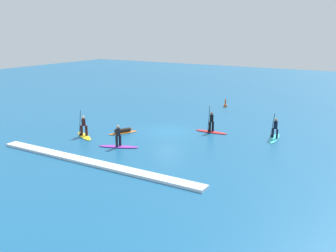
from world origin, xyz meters
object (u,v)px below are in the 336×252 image
surfer_on_orange_board (123,131)px  marker_buoy (225,105)px  surfer_on_purple_board (118,142)px  surfer_on_yellow_board (84,131)px  surfer_on_red_board (211,127)px  surfer_on_teal_board (275,134)px

surfer_on_orange_board → marker_buoy: size_ratio=2.60×
surfer_on_orange_board → surfer_on_purple_board: surfer_on_purple_board is taller
surfer_on_yellow_board → marker_buoy: bearing=-75.9°
surfer_on_yellow_board → surfer_on_red_board: 11.02m
surfer_on_yellow_board → marker_buoy: (5.25, 17.99, -0.29)m
surfer_on_red_board → marker_buoy: surfer_on_red_board is taller
surfer_on_red_board → surfer_on_orange_board: bearing=32.1°
surfer_on_orange_board → surfer_on_yellow_board: (-2.19, -2.52, 0.31)m
surfer_on_orange_board → surfer_on_red_board: 7.77m
surfer_on_orange_board → marker_buoy: marker_buoy is taller
surfer_on_purple_board → surfer_on_orange_board: bearing=99.7°
surfer_on_yellow_board → surfer_on_teal_board: 16.02m
marker_buoy → surfer_on_teal_board: bearing=-49.5°
surfer_on_purple_board → surfer_on_red_board: bearing=37.6°
surfer_on_yellow_board → surfer_on_purple_board: size_ratio=0.94×
surfer_on_orange_board → surfer_on_yellow_board: size_ratio=0.89×
surfer_on_orange_board → surfer_on_yellow_board: 3.36m
surfer_on_orange_board → surfer_on_red_board: surfer_on_red_board is taller
surfer_on_red_board → surfer_on_yellow_board: bearing=36.8°
surfer_on_teal_board → surfer_on_purple_board: size_ratio=1.05×
surfer_on_orange_board → surfer_on_teal_board: 12.94m
surfer_on_red_board → marker_buoy: size_ratio=2.97×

